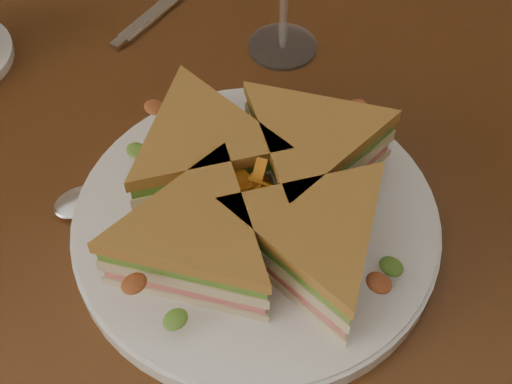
% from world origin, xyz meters
% --- Properties ---
extents(table, '(1.20, 0.80, 0.75)m').
position_xyz_m(table, '(0.00, 0.00, 0.65)').
color(table, '#331A0B').
rests_on(table, ground).
extents(plate, '(0.29, 0.29, 0.02)m').
position_xyz_m(plate, '(0.02, -0.09, 0.76)').
color(plate, silver).
rests_on(plate, table).
extents(sandwich_wedges, '(0.30, 0.30, 0.06)m').
position_xyz_m(sandwich_wedges, '(0.02, -0.09, 0.80)').
color(sandwich_wedges, beige).
rests_on(sandwich_wedges, plate).
extents(crisps_mound, '(0.09, 0.09, 0.05)m').
position_xyz_m(crisps_mound, '(0.02, -0.09, 0.79)').
color(crisps_mound, orange).
rests_on(crisps_mound, plate).
extents(spoon, '(0.17, 0.10, 0.01)m').
position_xyz_m(spoon, '(-0.08, 0.01, 0.75)').
color(spoon, silver).
rests_on(spoon, table).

